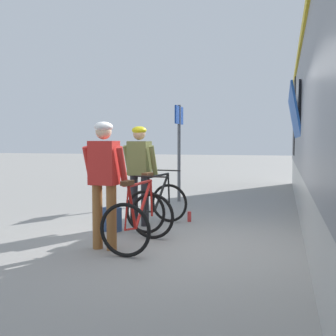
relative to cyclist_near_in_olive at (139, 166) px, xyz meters
name	(u,v)px	position (x,y,z in m)	size (l,w,h in m)	color
ground_plane	(194,246)	(1.24, -1.13, -1.05)	(80.00, 80.00, 0.00)	gray
cyclist_near_in_olive	(139,166)	(0.00, 0.00, 0.00)	(0.64, 0.37, 1.76)	#232328
cyclist_far_in_red	(104,173)	(0.08, -1.62, 0.00)	(0.63, 0.34, 1.76)	#935B2D
bicycle_near_black	(158,205)	(0.37, -0.08, -0.65)	(0.83, 1.14, 0.99)	black
bicycle_far_red	(139,219)	(0.52, -1.41, -0.65)	(0.74, 1.09, 0.99)	black
backpack_on_platform	(112,219)	(-0.28, -0.59, -0.85)	(0.28, 0.18, 0.40)	navy
water_bottle_near_the_bikes	(189,216)	(0.77, 0.58, -0.96)	(0.07, 0.07, 0.19)	red
platform_sign_post	(179,136)	(-0.06, 3.00, 0.57)	(0.08, 0.70, 2.40)	#595B60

